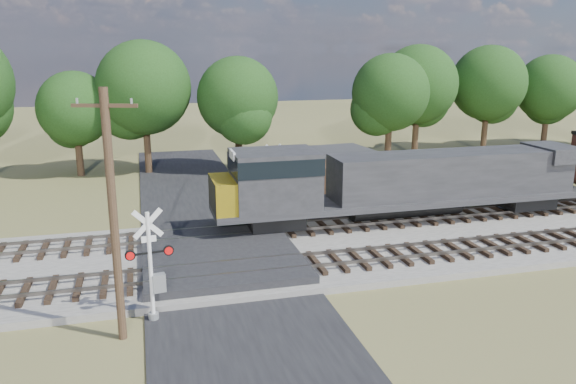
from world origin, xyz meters
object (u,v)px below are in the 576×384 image
object	(u,v)px
crossing_signal_near	(154,275)
crossing_signal_far	(272,183)
utility_pole	(113,212)
equipment_shed	(339,169)

from	to	relation	value
crossing_signal_near	crossing_signal_far	size ratio (longest dim) A/B	1.04
crossing_signal_far	utility_pole	xyz separation A→B (m)	(-8.57, -14.05, 2.79)
crossing_signal_near	crossing_signal_far	xyz separation A→B (m)	(7.42, 13.01, -0.06)
equipment_shed	crossing_signal_near	bearing A→B (deg)	-133.44
crossing_signal_far	equipment_shed	distance (m)	6.85
crossing_signal_far	equipment_shed	world-z (taller)	crossing_signal_far
crossing_signal_far	utility_pole	size ratio (longest dim) A/B	0.48
crossing_signal_near	crossing_signal_far	distance (m)	14.97
utility_pole	equipment_shed	world-z (taller)	utility_pole
crossing_signal_far	equipment_shed	size ratio (longest dim) A/B	0.89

